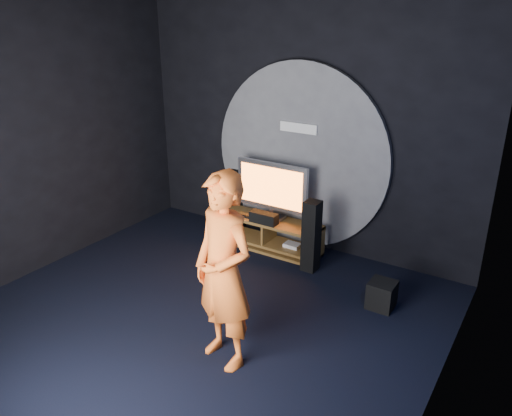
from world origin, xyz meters
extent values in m
plane|color=black|center=(0.00, 0.00, 0.00)|extent=(5.00, 5.00, 0.00)
cube|color=black|center=(0.00, 2.50, 1.75)|extent=(5.00, 0.04, 3.50)
cube|color=black|center=(-2.50, 0.00, 1.75)|extent=(0.04, 5.00, 3.50)
cube|color=black|center=(2.50, 0.00, 1.75)|extent=(0.04, 5.00, 3.50)
cylinder|color=#515156|center=(0.00, 2.44, 1.30)|extent=(2.60, 0.08, 2.60)
cube|color=white|center=(0.00, 2.39, 1.72)|extent=(0.55, 0.03, 0.13)
cube|color=olive|center=(-0.24, 2.05, 0.43)|extent=(1.54, 0.45, 0.04)
cube|color=olive|center=(-0.24, 2.05, 0.10)|extent=(1.49, 0.42, 0.04)
cube|color=olive|center=(-0.99, 2.05, 0.23)|extent=(0.04, 0.45, 0.45)
cube|color=olive|center=(0.51, 2.05, 0.23)|extent=(0.04, 0.45, 0.45)
cube|color=olive|center=(-0.24, 2.05, 0.27)|extent=(0.03, 0.40, 0.29)
cube|color=olive|center=(-0.24, 2.05, 0.02)|extent=(1.54, 0.45, 0.04)
cube|color=white|center=(0.14, 2.05, 0.14)|extent=(0.22, 0.16, 0.05)
cube|color=#ABAAB2|center=(-0.24, 2.12, 0.47)|extent=(0.36, 0.22, 0.04)
cylinder|color=#ABAAB2|center=(-0.24, 2.12, 0.54)|extent=(0.07, 0.07, 0.10)
cube|color=#ABAAB2|center=(-0.24, 2.12, 0.93)|extent=(1.09, 0.06, 0.67)
cube|color=orange|center=(-0.24, 2.09, 0.93)|extent=(0.97, 0.01, 0.55)
cube|color=black|center=(-0.24, 1.91, 0.53)|extent=(0.40, 0.15, 0.15)
cube|color=black|center=(-0.56, 1.93, 0.46)|extent=(0.18, 0.05, 0.02)
cube|color=black|center=(-1.02, 2.35, 0.48)|extent=(0.19, 0.21, 0.96)
cube|color=black|center=(0.54, 1.81, 0.48)|extent=(0.19, 0.21, 0.96)
cube|color=black|center=(1.63, 1.44, 0.16)|extent=(0.29, 0.29, 0.32)
imported|color=orange|center=(0.65, -0.26, 0.96)|extent=(0.80, 0.63, 1.93)
camera|label=1|loc=(3.06, -3.50, 3.21)|focal=35.00mm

